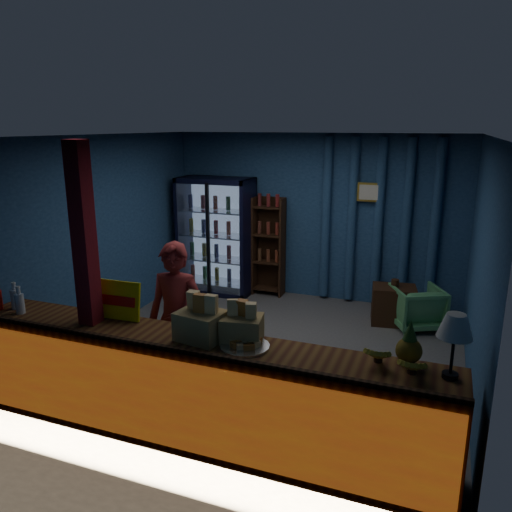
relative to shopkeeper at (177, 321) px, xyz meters
The scene contains 19 objects.
ground 1.61m from the shopkeeper, 68.40° to the left, with size 4.60×4.60×0.00m, color #515154.
room_walls 1.58m from the shopkeeper, 68.40° to the left, with size 4.60×4.60×4.60m.
counter 0.87m from the shopkeeper, 50.48° to the right, with size 4.40×0.57×0.99m.
support_post 0.95m from the shopkeeper, 131.48° to the right, with size 0.16×0.16×2.60m, color maroon.
beverage_cooler 3.37m from the shopkeeper, 107.95° to the left, with size 1.20×0.62×1.90m.
bottle_shelf 3.35m from the shopkeeper, 93.23° to the left, with size 0.50×0.28×1.60m.
curtain_folds 3.78m from the shopkeeper, 66.23° to the left, with size 1.74×0.14×2.50m.
framed_picture 3.77m from the shopkeeper, 68.11° to the left, with size 0.36×0.04×0.28m.
shopkeeper is the anchor object (origin of this frame).
green_chair 3.52m from the shopkeeper, 51.12° to the left, with size 0.63×0.64×0.59m, color #51A362.
side_table 3.38m from the shopkeeper, 55.90° to the left, with size 0.65×0.52×0.64m.
yellow_sign 0.65m from the shopkeeper, 129.37° to the right, with size 0.46×0.11×0.36m.
soda_bottles 1.68m from the shopkeeper, 157.92° to the right, with size 0.51×0.16×0.27m.
snack_box_left 0.86m from the shopkeeper, 45.09° to the right, with size 0.42×0.37×0.40m.
snack_box_centre 1.07m from the shopkeeper, 28.05° to the right, with size 0.38×0.33×0.36m.
pastry_tray 1.17m from the shopkeeper, 31.50° to the right, with size 0.41×0.41×0.07m.
banana_bunches 2.25m from the shopkeeper, 14.41° to the right, with size 0.49×0.29×0.16m.
table_lamp 2.67m from the shopkeeper, 11.98° to the right, with size 0.25×0.25×0.49m.
pineapple 2.32m from the shopkeeper, 10.68° to the right, with size 0.20×0.20×0.34m.
Camera 1 is at (1.90, -5.37, 2.72)m, focal length 35.00 mm.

